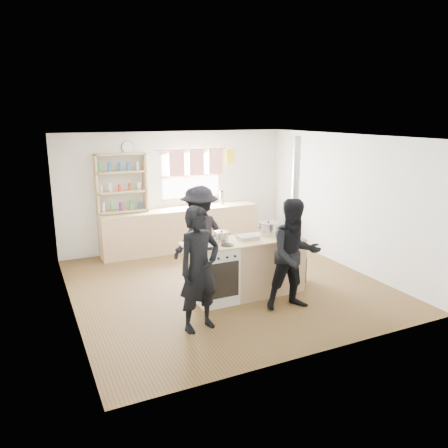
{
  "coord_description": "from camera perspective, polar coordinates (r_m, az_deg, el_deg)",
  "views": [
    {
      "loc": [
        -3.02,
        -6.36,
        2.84
      ],
      "look_at": [
        -0.07,
        -0.1,
        1.1
      ],
      "focal_mm": 35.0,
      "sensor_mm": 36.0,
      "label": 1
    }
  ],
  "objects": [
    {
      "name": "person_near_left",
      "position": [
        5.81,
        -3.24,
        -5.93
      ],
      "size": [
        0.7,
        0.53,
        1.7
      ],
      "primitive_type": "imported",
      "rotation": [
        0.0,
        0.0,
        0.22
      ],
      "color": "black",
      "rests_on": "ground"
    },
    {
      "name": "ground",
      "position": [
        7.59,
        0.19,
        -7.88
      ],
      "size": [
        5.0,
        5.0,
        0.01
      ],
      "primitive_type": "cube",
      "color": "brown",
      "rests_on": "ground"
    },
    {
      "name": "person_near_right",
      "position": [
        6.51,
        9.19,
        -4.0
      ],
      "size": [
        0.91,
        0.76,
        1.67
      ],
      "primitive_type": "imported",
      "rotation": [
        0.0,
        0.0,
        -0.17
      ],
      "color": "black",
      "rests_on": "ground"
    },
    {
      "name": "stockpot_stove",
      "position": [
        6.74,
        -0.33,
        -1.63
      ],
      "size": [
        0.22,
        0.22,
        0.18
      ],
      "color": "silver",
      "rests_on": "cooking_island"
    },
    {
      "name": "thermos",
      "position": [
        9.62,
        -0.31,
        3.4
      ],
      "size": [
        0.1,
        0.1,
        0.3
      ],
      "primitive_type": "cylinder",
      "color": "silver",
      "rests_on": "back_counter"
    },
    {
      "name": "cooking_island",
      "position": [
        7.03,
        3.19,
        -5.65
      ],
      "size": [
        1.97,
        0.64,
        0.93
      ],
      "color": "silver",
      "rests_on": "ground"
    },
    {
      "name": "skillet_greens",
      "position": [
        6.44,
        -1.95,
        -2.88
      ],
      "size": [
        0.3,
        0.3,
        0.05
      ],
      "color": "black",
      "rests_on": "cooking_island"
    },
    {
      "name": "stockpot_counter",
      "position": [
        7.15,
        5.81,
        -0.57
      ],
      "size": [
        0.32,
        0.32,
        0.23
      ],
      "color": "silver",
      "rests_on": "cooking_island"
    },
    {
      "name": "shelving_unit",
      "position": [
        8.99,
        -13.29,
        5.26
      ],
      "size": [
        1.0,
        0.28,
        1.2
      ],
      "color": "tan",
      "rests_on": "back_counter"
    },
    {
      "name": "back_counter",
      "position": [
        9.4,
        -5.61,
        -0.66
      ],
      "size": [
        3.4,
        0.55,
        0.9
      ],
      "primitive_type": "cube",
      "color": "tan",
      "rests_on": "ground"
    },
    {
      "name": "bread_board",
      "position": [
        7.22,
        8.41,
        -0.95
      ],
      "size": [
        0.28,
        0.21,
        0.12
      ],
      "color": "tan",
      "rests_on": "cooking_island"
    },
    {
      "name": "flue_heater",
      "position": [
        7.61,
        9.04,
        -2.73
      ],
      "size": [
        0.35,
        0.35,
        2.5
      ],
      "color": "black",
      "rests_on": "ground"
    },
    {
      "name": "roast_tray",
      "position": [
        6.88,
        3.12,
        -1.71
      ],
      "size": [
        0.31,
        0.26,
        0.06
      ],
      "color": "silver",
      "rests_on": "cooking_island"
    },
    {
      "name": "person_far",
      "position": [
        7.46,
        -3.19,
        -1.42
      ],
      "size": [
        1.25,
        1.01,
        1.69
      ],
      "primitive_type": "imported",
      "rotation": [
        0.0,
        0.0,
        3.55
      ],
      "color": "black",
      "rests_on": "ground"
    }
  ]
}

